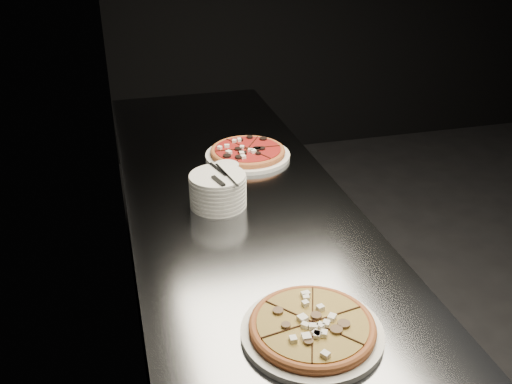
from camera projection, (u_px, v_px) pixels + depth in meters
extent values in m
cube|color=black|center=(110.00, 70.00, 1.60)|extent=(0.02, 5.00, 2.80)
cube|color=slate|center=(242.00, 314.00, 2.12)|extent=(0.70, 2.40, 0.90)
cube|color=slate|center=(240.00, 206.00, 1.91)|extent=(0.74, 2.44, 0.02)
cylinder|color=white|center=(312.00, 332.00, 1.33)|extent=(0.33, 0.33, 0.02)
cylinder|color=#B66636|center=(312.00, 328.00, 1.32)|extent=(0.34, 0.34, 0.01)
torus|color=#B66636|center=(312.00, 326.00, 1.32)|extent=(0.34, 0.34, 0.02)
cylinder|color=gold|center=(312.00, 324.00, 1.32)|extent=(0.30, 0.30, 0.01)
cylinder|color=white|center=(248.00, 156.00, 2.24)|extent=(0.33, 0.33, 0.02)
cylinder|color=#B66636|center=(248.00, 152.00, 2.23)|extent=(0.30, 0.30, 0.01)
torus|color=#B66636|center=(248.00, 151.00, 2.23)|extent=(0.31, 0.31, 0.02)
cylinder|color=maroon|center=(248.00, 150.00, 2.23)|extent=(0.27, 0.27, 0.01)
cylinder|color=white|center=(218.00, 203.00, 1.89)|extent=(0.18, 0.18, 0.01)
cylinder|color=white|center=(218.00, 199.00, 1.89)|extent=(0.18, 0.18, 0.01)
cylinder|color=white|center=(218.00, 196.00, 1.88)|extent=(0.18, 0.18, 0.01)
cylinder|color=white|center=(218.00, 192.00, 1.87)|extent=(0.18, 0.18, 0.01)
cylinder|color=white|center=(218.00, 188.00, 1.87)|extent=(0.18, 0.18, 0.01)
cylinder|color=white|center=(218.00, 184.00, 1.86)|extent=(0.18, 0.18, 0.01)
cylinder|color=white|center=(218.00, 181.00, 1.85)|extent=(0.18, 0.18, 0.01)
cylinder|color=white|center=(217.00, 177.00, 1.85)|extent=(0.18, 0.18, 0.01)
cube|color=silver|center=(218.00, 170.00, 1.88)|extent=(0.05, 0.12, 0.00)
cube|color=black|center=(218.00, 181.00, 1.80)|extent=(0.03, 0.07, 0.01)
cube|color=silver|center=(226.00, 175.00, 1.84)|extent=(0.02, 0.19, 0.00)
cylinder|color=silver|center=(226.00, 174.00, 2.01)|extent=(0.09, 0.09, 0.08)
cylinder|color=black|center=(226.00, 167.00, 2.00)|extent=(0.07, 0.07, 0.01)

